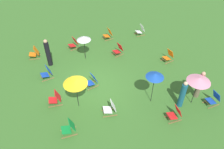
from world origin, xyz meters
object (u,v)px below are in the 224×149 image
object	(u,v)px
umbrella_2	(84,38)
deckchair_6	(213,99)
deckchair_5	(108,34)
deckchair_7	(110,108)
deckchair_4	(168,56)
person_0	(48,53)
deckchair_8	(35,53)
deckchair_12	(47,73)
deckchair_2	(175,114)
umbrella_3	(155,75)
person_1	(200,85)
umbrella_0	(199,80)
deckchair_0	(141,30)
deckchair_9	(92,81)
deckchair_10	(118,50)
deckchair_1	(55,98)
person_2	(182,95)
umbrella_1	(75,82)
deckchair_11	(69,128)

from	to	relation	value
umbrella_2	deckchair_6	bearing A→B (deg)	34.36
deckchair_5	deckchair_7	world-z (taller)	same
deckchair_4	umbrella_2	world-z (taller)	umbrella_2
person_0	umbrella_2	bearing A→B (deg)	13.01
deckchair_8	deckchair_12	xyz separation A→B (m)	(2.46, 0.27, 0.00)
deckchair_2	deckchair_4	distance (m)	4.92
deckchair_8	umbrella_3	distance (m)	8.57
deckchair_4	person_1	bearing A→B (deg)	-16.39
deckchair_12	umbrella_2	xyz separation A→B (m)	(-0.84, 2.80, 1.23)
umbrella_0	deckchair_4	bearing A→B (deg)	162.28
deckchair_0	deckchair_9	distance (m)	6.82
deckchair_4	deckchair_9	bearing A→B (deg)	-96.05
deckchair_4	umbrella_0	size ratio (longest dim) A/B	0.46
deckchair_4	umbrella_3	xyz separation A→B (m)	(2.59, -3.09, 1.48)
person_1	umbrella_3	bearing A→B (deg)	-64.33
deckchair_5	deckchair_10	xyz separation A→B (m)	(2.20, -0.25, 0.00)
deckchair_6	umbrella_2	size ratio (longest dim) A/B	0.48
deckchair_0	deckchair_5	xyz separation A→B (m)	(-0.57, -2.55, 0.00)
deckchair_2	person_0	world-z (taller)	person_0
deckchair_8	umbrella_2	world-z (taller)	umbrella_2
deckchair_1	person_1	xyz separation A→B (m)	(2.90, 7.20, 0.47)
umbrella_2	umbrella_3	xyz separation A→B (m)	(5.25, 1.83, 0.25)
umbrella_2	person_1	xyz separation A→B (m)	(6.05, 4.32, -0.77)
deckchair_5	deckchair_7	xyz separation A→B (m)	(6.72, -3.03, 0.00)
deckchair_10	person_0	xyz separation A→B (m)	(-0.89, -4.59, 0.55)
umbrella_0	umbrella_2	size ratio (longest dim) A/B	1.03
deckchair_1	person_2	world-z (taller)	person_2
deckchair_10	person_2	bearing A→B (deg)	-1.72
deckchair_1	umbrella_3	bearing A→B (deg)	78.09
deckchair_1	deckchair_7	world-z (taller)	same
deckchair_4	umbrella_1	world-z (taller)	umbrella_1
deckchair_7	deckchair_10	world-z (taller)	same
deckchair_4	umbrella_1	distance (m)	7.00
deckchair_4	deckchair_8	world-z (taller)	same
deckchair_0	deckchair_4	xyz separation A→B (m)	(3.77, -0.14, 0.00)
deckchair_2	deckchair_4	size ratio (longest dim) A/B	1.00
deckchair_2	deckchair_11	xyz separation A→B (m)	(-1.50, -5.00, 0.00)
deckchair_8	person_1	xyz separation A→B (m)	(7.67, 7.39, 0.47)
deckchair_8	umbrella_0	distance (m)	10.55
deckchair_10	deckchair_7	bearing A→B (deg)	-41.21
deckchair_11	deckchair_4	bearing A→B (deg)	116.38
deckchair_0	person_0	world-z (taller)	person_0
deckchair_9	person_0	distance (m)	3.57
deckchair_9	umbrella_2	size ratio (longest dim) A/B	0.48
deckchair_1	deckchair_12	xyz separation A→B (m)	(-2.31, 0.08, 0.00)
deckchair_5	person_0	bearing A→B (deg)	-77.83
deckchair_5	person_0	xyz separation A→B (m)	(1.31, -4.84, 0.55)
deckchair_2	umbrella_0	bearing A→B (deg)	113.77
deckchair_4	deckchair_11	xyz separation A→B (m)	(2.61, -7.70, 0.00)
umbrella_0	umbrella_1	size ratio (longest dim) A/B	0.97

